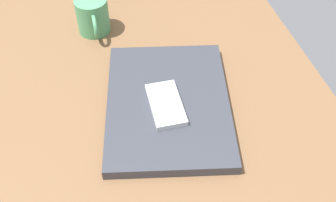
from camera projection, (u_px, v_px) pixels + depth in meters
desk_surface at (136, 93)px, 88.15cm from camera, size 120.00×80.00×3.00cm
laptop_closed at (168, 104)px, 82.53cm from camera, size 36.94×30.32×2.27cm
cell_phone_on_laptop at (166, 104)px, 80.11cm from camera, size 11.48×6.17×1.30cm
coffee_mug at (93, 16)px, 96.92cm from camera, size 10.86×7.64×8.61cm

